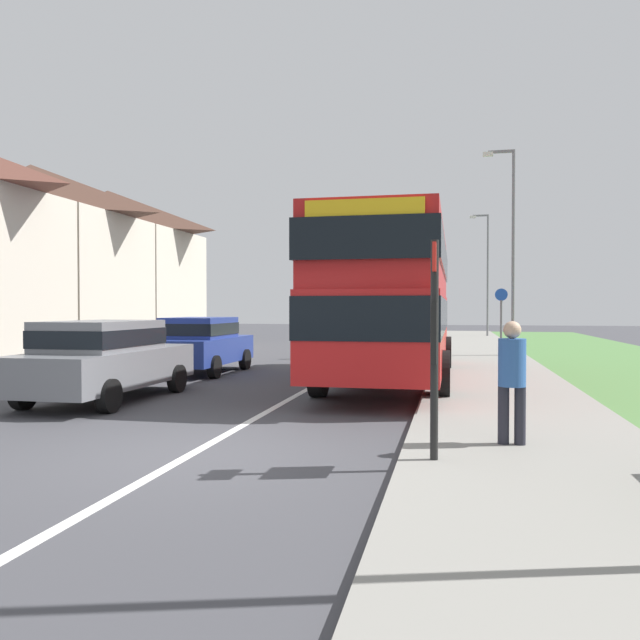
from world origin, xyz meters
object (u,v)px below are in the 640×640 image
object	(u,v)px
bus_stop_sign	(434,334)
street_lamp_far	(486,267)
parked_car_grey	(105,356)
double_decker_bus	(393,295)
pedestrian_at_stop	(512,376)
cycle_route_sign	(501,319)
street_lamp_mid	(510,239)
parked_car_blue	(201,342)

from	to	relation	value
bus_stop_sign	street_lamp_far	world-z (taller)	street_lamp_far
parked_car_grey	street_lamp_far	distance (m)	29.77
double_decker_bus	bus_stop_sign	bearing A→B (deg)	-81.30
pedestrian_at_stop	cycle_route_sign	bearing A→B (deg)	86.44
double_decker_bus	pedestrian_at_stop	world-z (taller)	double_decker_bus
double_decker_bus	parked_car_grey	xyz separation A→B (m)	(-5.26, -4.19, -1.27)
parked_car_grey	cycle_route_sign	distance (m)	14.78
parked_car_grey	pedestrian_at_stop	xyz separation A→B (m)	(7.44, -2.99, 0.10)
street_lamp_far	pedestrian_at_stop	bearing A→B (deg)	-92.17
cycle_route_sign	street_lamp_far	distance (m)	16.39
parked_car_grey	street_lamp_far	bearing A→B (deg)	73.04
double_decker_bus	street_lamp_far	distance (m)	24.42
bus_stop_sign	street_lamp_mid	size ratio (longest dim) A/B	0.35
parked_car_blue	street_lamp_mid	distance (m)	11.96
street_lamp_mid	street_lamp_far	size ratio (longest dim) A/B	1.01
street_lamp_far	parked_car_grey	bearing A→B (deg)	-106.96
parked_car_blue	pedestrian_at_stop	size ratio (longest dim) A/B	2.36
parked_car_blue	street_lamp_mid	xyz separation A→B (m)	(8.90, 7.21, 3.45)
pedestrian_at_stop	parked_car_blue	bearing A→B (deg)	132.70
parked_car_blue	bus_stop_sign	xyz separation A→B (m)	(6.70, -9.27, 0.67)
cycle_route_sign	street_lamp_far	size ratio (longest dim) A/B	0.34
parked_car_grey	street_lamp_far	xyz separation A→B (m)	(8.63, 28.29, 3.41)
street_lamp_mid	street_lamp_far	bearing A→B (deg)	90.31
parked_car_grey	parked_car_blue	distance (m)	5.28
cycle_route_sign	street_lamp_mid	xyz separation A→B (m)	(0.33, 0.33, 2.89)
double_decker_bus	street_lamp_far	xyz separation A→B (m)	(3.37, 24.09, 2.15)
bus_stop_sign	street_lamp_mid	bearing A→B (deg)	82.40
bus_stop_sign	street_lamp_far	xyz separation A→B (m)	(2.11, 32.29, 2.75)
parked_car_blue	street_lamp_far	distance (m)	24.88
parked_car_blue	cycle_route_sign	distance (m)	11.01
double_decker_bus	cycle_route_sign	bearing A→B (deg)	68.56
double_decker_bus	pedestrian_at_stop	size ratio (longest dim) A/B	6.10
double_decker_bus	parked_car_blue	distance (m)	5.70
double_decker_bus	street_lamp_far	bearing A→B (deg)	82.04
double_decker_bus	street_lamp_mid	bearing A→B (deg)	67.38
pedestrian_at_stop	street_lamp_mid	size ratio (longest dim) A/B	0.22
street_lamp_far	parked_car_blue	bearing A→B (deg)	-110.95
parked_car_grey	parked_car_blue	world-z (taller)	parked_car_grey
street_lamp_far	street_lamp_mid	bearing A→B (deg)	-89.69
bus_stop_sign	street_lamp_far	bearing A→B (deg)	86.25
cycle_route_sign	street_lamp_mid	bearing A→B (deg)	44.94
bus_stop_sign	cycle_route_sign	xyz separation A→B (m)	(1.87, 16.15, -0.11)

